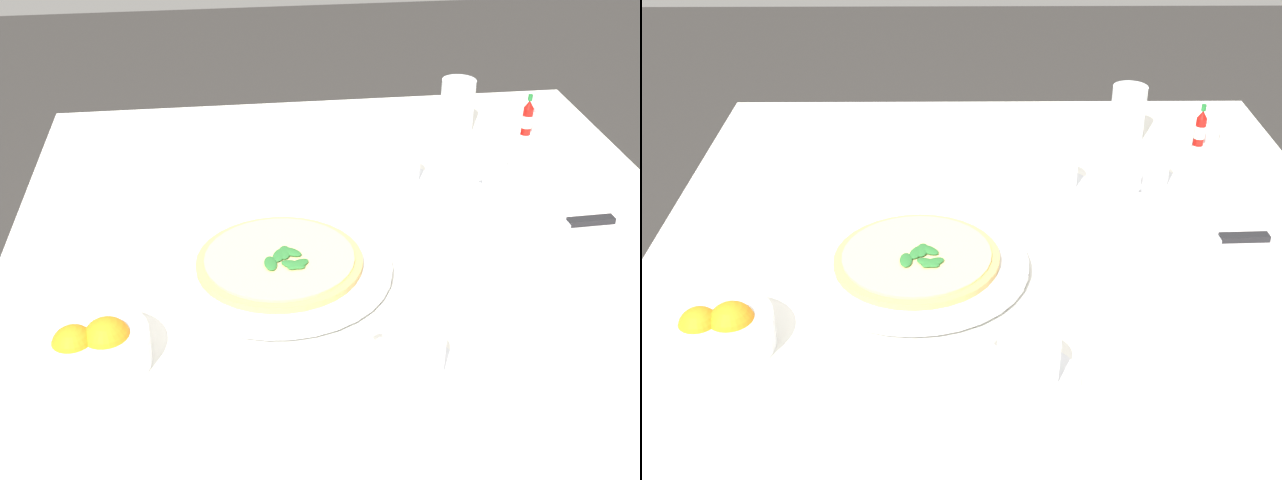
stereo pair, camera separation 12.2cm
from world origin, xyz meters
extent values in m
cube|color=white|center=(0.00, 0.00, 0.74)|extent=(1.10, 1.10, 0.02)
cube|color=white|center=(0.00, -0.54, 0.59)|extent=(1.10, 0.01, 0.28)
cube|color=white|center=(0.54, 0.00, 0.59)|extent=(0.01, 1.10, 0.28)
cylinder|color=brown|center=(-0.45, -0.45, 0.36)|extent=(0.06, 0.06, 0.73)
cylinder|color=brown|center=(0.45, -0.45, 0.36)|extent=(0.06, 0.06, 0.73)
cylinder|color=white|center=(0.13, 0.11, 0.75)|extent=(0.20, 0.20, 0.01)
cylinder|color=white|center=(0.13, 0.11, 0.76)|extent=(0.33, 0.33, 0.01)
cylinder|color=#DBAD60|center=(0.13, 0.11, 0.77)|extent=(0.24, 0.24, 0.01)
cylinder|color=#F4DB8E|center=(0.13, 0.11, 0.78)|extent=(0.22, 0.22, 0.00)
ellipsoid|color=#2D7533|center=(0.13, 0.11, 0.78)|extent=(0.03, 0.04, 0.01)
ellipsoid|color=#2D7533|center=(0.11, 0.14, 0.78)|extent=(0.04, 0.03, 0.01)
ellipsoid|color=#2D7533|center=(0.15, 0.13, 0.78)|extent=(0.02, 0.04, 0.01)
ellipsoid|color=#2D7533|center=(0.12, 0.11, 0.78)|extent=(0.02, 0.04, 0.01)
ellipsoid|color=#2D7533|center=(0.12, 0.11, 0.78)|extent=(0.04, 0.04, 0.01)
ellipsoid|color=#2D7533|center=(0.11, 0.14, 0.78)|extent=(0.04, 0.03, 0.01)
cylinder|color=white|center=(-0.10, -0.15, 0.75)|extent=(0.13, 0.13, 0.01)
cylinder|color=white|center=(-0.10, -0.15, 0.78)|extent=(0.08, 0.08, 0.06)
torus|color=white|center=(-0.11, -0.20, 0.79)|extent=(0.01, 0.04, 0.03)
cylinder|color=black|center=(-0.10, -0.15, 0.81)|extent=(0.07, 0.07, 0.00)
cylinder|color=white|center=(-0.01, 0.35, 0.75)|extent=(0.13, 0.13, 0.01)
cylinder|color=white|center=(-0.01, 0.35, 0.78)|extent=(0.08, 0.08, 0.05)
torus|color=white|center=(0.03, 0.32, 0.78)|extent=(0.03, 0.03, 0.03)
cylinder|color=black|center=(-0.01, 0.35, 0.80)|extent=(0.07, 0.07, 0.00)
cylinder|color=white|center=(-0.26, -0.16, 0.75)|extent=(0.13, 0.13, 0.01)
cylinder|color=white|center=(-0.26, -0.16, 0.78)|extent=(0.08, 0.08, 0.05)
torus|color=white|center=(-0.24, -0.11, 0.78)|extent=(0.02, 0.03, 0.03)
cylinder|color=black|center=(-0.26, -0.16, 0.80)|extent=(0.07, 0.07, 0.00)
cylinder|color=white|center=(-0.26, -0.36, 0.80)|extent=(0.07, 0.07, 0.11)
cylinder|color=silver|center=(-0.26, -0.36, 0.79)|extent=(0.06, 0.06, 0.08)
cube|color=white|center=(-0.31, 0.06, 0.76)|extent=(0.23, 0.15, 0.02)
cube|color=silver|center=(-0.26, 0.06, 0.77)|extent=(0.12, 0.02, 0.01)
cube|color=black|center=(-0.36, 0.06, 0.77)|extent=(0.08, 0.02, 0.01)
cylinder|color=white|center=(0.38, 0.28, 0.77)|extent=(0.15, 0.15, 0.04)
sphere|color=orange|center=(0.40, 0.29, 0.78)|extent=(0.05, 0.05, 0.05)
sphere|color=orange|center=(0.36, 0.28, 0.78)|extent=(0.06, 0.06, 0.06)
cylinder|color=#B7140F|center=(-0.39, -0.32, 0.77)|extent=(0.02, 0.02, 0.05)
cylinder|color=white|center=(-0.39, -0.32, 0.77)|extent=(0.02, 0.02, 0.02)
cone|color=#B7140F|center=(-0.39, -0.32, 0.81)|extent=(0.02, 0.02, 0.02)
cylinder|color=#1E722D|center=(-0.39, -0.32, 0.82)|extent=(0.01, 0.01, 0.01)
cylinder|color=white|center=(-0.37, -0.31, 0.77)|extent=(0.03, 0.03, 0.04)
cylinder|color=white|center=(-0.37, -0.31, 0.76)|extent=(0.02, 0.02, 0.03)
sphere|color=silver|center=(-0.37, -0.31, 0.79)|extent=(0.02, 0.02, 0.02)
cylinder|color=white|center=(-0.42, -0.33, 0.77)|extent=(0.03, 0.03, 0.04)
cylinder|color=#38332D|center=(-0.42, -0.33, 0.76)|extent=(0.02, 0.02, 0.03)
sphere|color=silver|center=(-0.42, -0.33, 0.79)|extent=(0.02, 0.02, 0.02)
camera|label=1|loc=(0.20, 1.08, 1.41)|focal=45.07mm
camera|label=2|loc=(0.07, 1.09, 1.41)|focal=45.07mm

